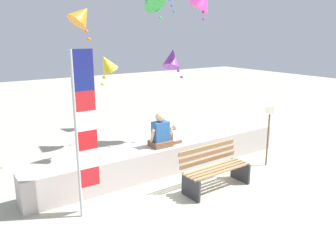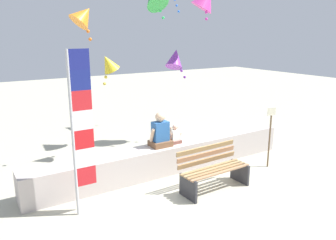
{
  "view_description": "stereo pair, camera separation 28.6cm",
  "coord_description": "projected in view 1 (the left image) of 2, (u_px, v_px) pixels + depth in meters",
  "views": [
    {
      "loc": [
        -4.2,
        -5.08,
        3.16
      ],
      "look_at": [
        0.01,
        1.06,
        1.25
      ],
      "focal_mm": 35.8,
      "sensor_mm": 36.0,
      "label": 1
    },
    {
      "loc": [
        -3.96,
        -5.24,
        3.16
      ],
      "look_at": [
        0.01,
        1.06,
        1.25
      ],
      "focal_mm": 35.8,
      "sensor_mm": 36.0,
      "label": 2
    }
  ],
  "objects": [
    {
      "name": "person_child",
      "position": [
        175.0,
        136.0,
        7.92
      ],
      "size": [
        0.3,
        0.22,
        0.46
      ],
      "color": "brown",
      "rests_on": "seawall_ledge"
    },
    {
      "name": "kite_orange",
      "position": [
        82.0,
        15.0,
        7.73
      ],
      "size": [
        0.72,
        0.62,
        0.92
      ],
      "color": "orange"
    },
    {
      "name": "kite_yellow",
      "position": [
        107.0,
        64.0,
        8.1
      ],
      "size": [
        0.55,
        0.55,
        0.85
      ],
      "color": "yellow"
    },
    {
      "name": "flag_banner",
      "position": [
        83.0,
        127.0,
        5.66
      ],
      "size": [
        0.39,
        0.05,
        2.93
      ],
      "color": "#B7B7BC",
      "rests_on": "ground"
    },
    {
      "name": "ground_plane",
      "position": [
        196.0,
        187.0,
        7.14
      ],
      "size": [
        40.0,
        40.0,
        0.0
      ],
      "primitive_type": "plane",
      "color": "#B2AE97"
    },
    {
      "name": "sign_post",
      "position": [
        268.0,
        132.0,
        8.13
      ],
      "size": [
        0.24,
        0.04,
        1.48
      ],
      "color": "brown",
      "rests_on": "ground"
    },
    {
      "name": "person_adult",
      "position": [
        161.0,
        133.0,
        7.66
      ],
      "size": [
        0.53,
        0.39,
        0.81
      ],
      "color": "brown",
      "rests_on": "seawall_ledge"
    },
    {
      "name": "seawall_ledge",
      "position": [
        168.0,
        158.0,
        7.91
      ],
      "size": [
        6.61,
        0.59,
        0.65
      ],
      "primitive_type": "cube",
      "color": "#BBAFA9",
      "rests_on": "ground"
    },
    {
      "name": "park_bench",
      "position": [
        215.0,
        169.0,
        7.02
      ],
      "size": [
        1.55,
        0.65,
        0.88
      ],
      "color": "#A27754",
      "rests_on": "ground"
    },
    {
      "name": "kite_purple",
      "position": [
        172.0,
        58.0,
        9.71
      ],
      "size": [
        0.85,
        0.81,
        0.93
      ],
      "color": "purple"
    }
  ]
}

